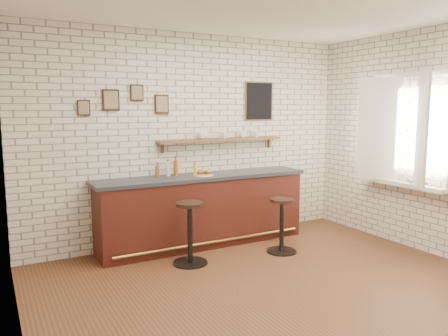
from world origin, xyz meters
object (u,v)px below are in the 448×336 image
at_px(bitters_bottle_brown, 157,171).
at_px(shelf_cup_a, 202,135).
at_px(book_lower, 415,183).
at_px(bitters_bottle_white, 168,170).
at_px(bar_stool_left, 190,231).
at_px(condiment_bottle_yellow, 195,169).
at_px(bar_stool_right, 282,224).
at_px(bar_counter, 203,210).
at_px(book_upper, 413,182).
at_px(bitters_bottle_amber, 176,168).
at_px(sandwich_plate, 204,175).
at_px(shelf_cup_b, 224,135).
at_px(shelf_cup_d, 256,134).
at_px(ciabatta_sandwich, 204,172).
at_px(shelf_cup_c, 243,134).

xyz_separation_m(bitters_bottle_brown, shelf_cup_a, (0.72, 0.06, 0.46)).
bearing_deg(book_lower, shelf_cup_a, 135.87).
distance_m(bitters_bottle_white, bar_stool_left, 1.03).
relative_size(condiment_bottle_yellow, bar_stool_right, 0.25).
bearing_deg(bitters_bottle_white, bitters_bottle_brown, -180.00).
relative_size(bar_counter, book_upper, 13.92).
bearing_deg(bitters_bottle_amber, bar_stool_right, -40.05).
bearing_deg(sandwich_plate, bitters_bottle_amber, 149.38).
bearing_deg(bar_stool_right, shelf_cup_b, 108.04).
bearing_deg(shelf_cup_d, shelf_cup_a, 165.23).
distance_m(condiment_bottle_yellow, bar_stool_left, 1.11).
relative_size(bitters_bottle_amber, bar_stool_right, 0.36).
bearing_deg(ciabatta_sandwich, bitters_bottle_brown, 162.13).
relative_size(bitters_bottle_white, book_lower, 1.07).
distance_m(ciabatta_sandwich, bitters_bottle_white, 0.50).
relative_size(shelf_cup_d, book_lower, 0.52).
relative_size(sandwich_plate, bitters_bottle_brown, 1.41).
distance_m(bar_stool_left, shelf_cup_d, 2.05).
bearing_deg(bar_stool_right, sandwich_plate, 136.64).
distance_m(bitters_bottle_brown, shelf_cup_b, 1.17).
distance_m(shelf_cup_a, shelf_cup_b, 0.36).
bearing_deg(condiment_bottle_yellow, shelf_cup_c, 3.99).
bearing_deg(bitters_bottle_brown, condiment_bottle_yellow, 0.00).
distance_m(bitters_bottle_white, shelf_cup_a, 0.72).
relative_size(ciabatta_sandwich, bitters_bottle_white, 1.00).
distance_m(bitters_bottle_white, condiment_bottle_yellow, 0.42).
bearing_deg(bitters_bottle_white, bar_stool_right, -37.34).
height_order(bitters_bottle_amber, shelf_cup_a, shelf_cup_a).
bearing_deg(bitters_bottle_brown, shelf_cup_c, 2.36).
relative_size(shelf_cup_c, shelf_cup_d, 1.17).
bearing_deg(bar_counter, shelf_cup_a, 65.93).
bearing_deg(ciabatta_sandwich, bitters_bottle_white, 156.70).
height_order(bitters_bottle_white, condiment_bottle_yellow, bitters_bottle_white).
bearing_deg(shelf_cup_a, shelf_cup_d, -34.03).
xyz_separation_m(bitters_bottle_amber, shelf_cup_b, (0.81, 0.06, 0.43)).
relative_size(bar_stool_right, shelf_cup_c, 5.85).
xyz_separation_m(bitters_bottle_white, shelf_cup_d, (1.48, 0.06, 0.45)).
relative_size(bar_stool_left, shelf_cup_a, 5.76).
bearing_deg(bitters_bottle_white, condiment_bottle_yellow, 0.00).
height_order(bitters_bottle_brown, shelf_cup_c, shelf_cup_c).
bearing_deg(shelf_cup_d, shelf_cup_b, 165.23).
bearing_deg(shelf_cup_a, bitters_bottle_amber, 153.34).
xyz_separation_m(bar_stool_left, book_upper, (2.88, -0.96, 0.54)).
height_order(bitters_bottle_white, shelf_cup_c, shelf_cup_c).
bearing_deg(ciabatta_sandwich, condiment_bottle_yellow, 101.80).
bearing_deg(bar_stool_left, sandwich_plate, 50.53).
bearing_deg(shelf_cup_a, bar_stool_left, -159.06).
xyz_separation_m(sandwich_plate, ciabatta_sandwich, (0.01, -0.00, 0.04)).
xyz_separation_m(ciabatta_sandwich, shelf_cup_a, (0.10, 0.26, 0.50)).
distance_m(bitters_bottle_white, shelf_cup_c, 1.32).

